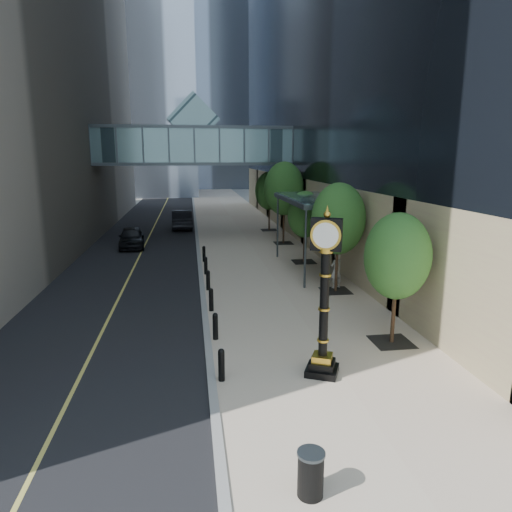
% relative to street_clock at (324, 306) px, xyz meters
% --- Properties ---
extents(ground, '(320.00, 320.00, 0.00)m').
position_rel_street_clock_xyz_m(ground, '(-0.41, -1.00, -2.25)').
color(ground, gray).
rests_on(ground, ground).
extents(road, '(8.00, 180.00, 0.02)m').
position_rel_street_clock_xyz_m(road, '(-7.41, 39.00, -2.24)').
color(road, black).
rests_on(road, ground).
extents(sidewalk, '(8.00, 180.00, 0.06)m').
position_rel_street_clock_xyz_m(sidewalk, '(0.59, 39.00, -2.22)').
color(sidewalk, '#C7B299').
rests_on(sidewalk, ground).
extents(curb, '(0.25, 180.00, 0.07)m').
position_rel_street_clock_xyz_m(curb, '(-3.41, 39.00, -2.22)').
color(curb, gray).
rests_on(curb, ground).
extents(distant_tower_c, '(22.00, 22.00, 65.00)m').
position_rel_street_clock_xyz_m(distant_tower_c, '(-6.41, 119.00, 30.25)').
color(distant_tower_c, '#ADBFDA').
rests_on(distant_tower_c, ground).
extents(skywalk, '(17.00, 4.20, 5.80)m').
position_rel_street_clock_xyz_m(skywalk, '(-3.41, 27.00, 5.46)').
color(skywalk, slate).
rests_on(skywalk, ground).
extents(entrance_canopy, '(3.00, 8.00, 4.38)m').
position_rel_street_clock_xyz_m(entrance_canopy, '(3.07, 13.00, 1.94)').
color(entrance_canopy, '#383F44').
rests_on(entrance_canopy, ground).
extents(bollard_row, '(0.20, 16.20, 0.90)m').
position_rel_street_clock_xyz_m(bollard_row, '(-3.11, 8.00, -1.74)').
color(bollard_row, black).
rests_on(bollard_row, sidewalk).
extents(street_trees, '(3.03, 28.43, 6.23)m').
position_rel_street_clock_xyz_m(street_trees, '(3.19, 16.47, 1.47)').
color(street_trees, black).
rests_on(street_trees, sidewalk).
extents(street_clock, '(1.26, 1.26, 5.06)m').
position_rel_street_clock_xyz_m(street_clock, '(0.00, 0.00, 0.00)').
color(street_clock, black).
rests_on(street_clock, sidewalk).
extents(trash_bin, '(0.60, 0.60, 0.90)m').
position_rel_street_clock_xyz_m(trash_bin, '(-1.70, -5.00, -1.74)').
color(trash_bin, black).
rests_on(trash_bin, sidewalk).
extents(pedestrian, '(0.81, 0.68, 1.87)m').
position_rel_street_clock_xyz_m(pedestrian, '(3.36, 9.02, -1.26)').
color(pedestrian, '#B1ABA2').
rests_on(pedestrian, sidewalk).
extents(car_near, '(2.18, 4.57, 1.51)m').
position_rel_street_clock_xyz_m(car_near, '(-8.28, 21.73, -1.48)').
color(car_near, black).
rests_on(car_near, road).
extents(car_far, '(2.02, 5.28, 1.72)m').
position_rel_street_clock_xyz_m(car_far, '(-4.70, 30.46, -1.38)').
color(car_far, black).
rests_on(car_far, road).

